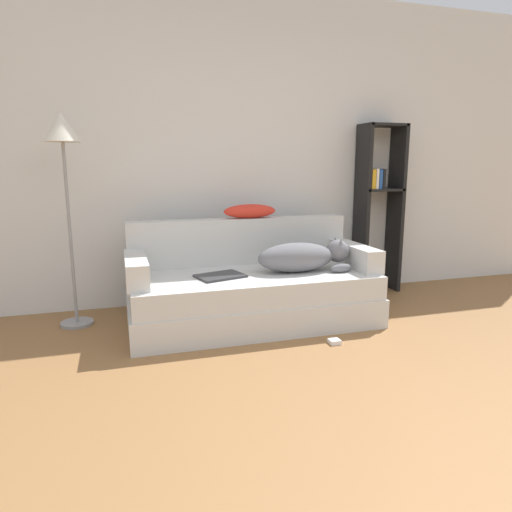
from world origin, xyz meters
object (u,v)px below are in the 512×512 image
object	(u,v)px
laptop	(220,276)
dog	(303,257)
couch	(252,298)
power_adapter	(334,341)
bookshelf	(379,200)
throw_pillow	(250,211)
floor_lamp	(64,152)

from	to	relation	value
laptop	dog	bearing A→B (deg)	-16.11
couch	dog	world-z (taller)	dog
couch	power_adapter	bearing A→B (deg)	-54.81
dog	bookshelf	xyz separation A→B (m)	(1.04, 0.63, 0.37)
couch	power_adapter	world-z (taller)	couch
dog	bookshelf	size ratio (longest dim) A/B	0.47
power_adapter	throw_pillow	bearing A→B (deg)	108.63
bookshelf	power_adapter	size ratio (longest dim) A/B	20.83
couch	power_adapter	xyz separation A→B (m)	(0.42, -0.59, -0.18)
couch	dog	xyz separation A→B (m)	(0.39, -0.07, 0.32)
bookshelf	couch	bearing A→B (deg)	-158.46
laptop	bookshelf	size ratio (longest dim) A/B	0.25
bookshelf	power_adapter	world-z (taller)	bookshelf
power_adapter	laptop	bearing A→B (deg)	142.61
couch	bookshelf	size ratio (longest dim) A/B	1.18
couch	laptop	size ratio (longest dim) A/B	4.80
floor_lamp	laptop	bearing A→B (deg)	-21.22
throw_pillow	couch	bearing A→B (deg)	-103.34
laptop	power_adapter	world-z (taller)	laptop
laptop	bookshelf	bearing A→B (deg)	4.11
couch	floor_lamp	world-z (taller)	floor_lamp
dog	bookshelf	bearing A→B (deg)	31.23
floor_lamp	power_adapter	xyz separation A→B (m)	(1.74, -0.93, -1.29)
floor_lamp	power_adapter	size ratio (longest dim) A/B	20.68
couch	laptop	xyz separation A→B (m)	(-0.27, -0.07, 0.21)
laptop	couch	bearing A→B (deg)	-2.23
couch	throw_pillow	distance (m)	0.75
throw_pillow	power_adapter	world-z (taller)	throw_pillow
bookshelf	floor_lamp	distance (m)	2.78
throw_pillow	floor_lamp	bearing A→B (deg)	-178.43
throw_pillow	bookshelf	bearing A→B (deg)	7.84
laptop	power_adapter	size ratio (longest dim) A/B	5.14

